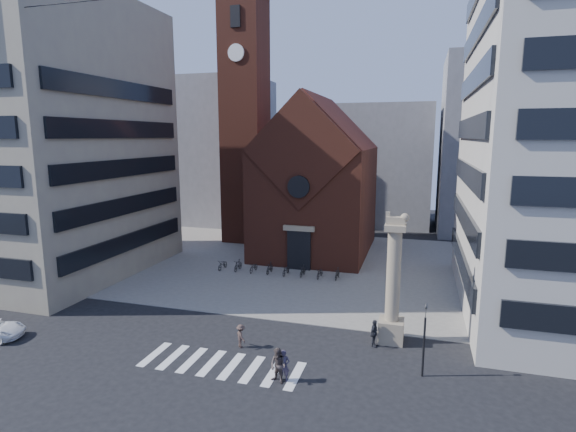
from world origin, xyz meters
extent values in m
plane|color=black|center=(0.00, 0.00, 0.00)|extent=(120.00, 120.00, 0.00)
cube|color=gray|center=(0.00, 19.00, 0.03)|extent=(46.00, 30.00, 0.05)
cube|color=maroon|center=(0.00, 25.00, 6.00)|extent=(12.00, 16.00, 12.00)
cube|color=maroon|center=(0.00, 25.40, 12.00)|extent=(12.00, 15.40, 12.00)
cube|color=maroon|center=(0.00, 17.05, 12.00)|extent=(11.76, 0.50, 11.76)
cylinder|color=black|center=(0.00, 16.60, 8.50)|extent=(2.20, 0.30, 2.20)
cube|color=black|center=(0.00, 16.85, 2.00)|extent=(2.40, 0.30, 4.00)
cube|color=gray|center=(0.00, 16.80, 4.30)|extent=(3.20, 0.40, 0.50)
cube|color=maroon|center=(-10.00, 28.00, 15.00)|extent=(5.00, 5.00, 30.00)
cylinder|color=white|center=(-10.00, 25.40, 23.00)|extent=(2.00, 0.20, 2.00)
cube|color=black|center=(-10.00, 25.40, 27.00)|extent=(1.20, 0.20, 2.40)
cube|color=gray|center=(-24.00, 10.00, 13.00)|extent=(18.00, 20.00, 26.00)
cube|color=gray|center=(-20.00, 40.00, 11.00)|extent=(16.00, 14.00, 22.00)
cube|color=gray|center=(6.00, 45.00, 9.00)|extent=(14.00, 12.00, 18.00)
cube|color=gray|center=(22.00, 42.00, 12.00)|extent=(16.00, 14.00, 24.00)
cube|color=gray|center=(10.00, 3.00, 0.75)|extent=(1.60, 1.60, 1.50)
cylinder|color=gray|center=(10.00, 3.00, 4.50)|extent=(0.90, 0.90, 6.00)
cube|color=gray|center=(10.00, 3.00, 7.70)|extent=(1.30, 1.30, 0.40)
cube|color=gray|center=(10.00, 3.00, 8.10)|extent=(1.20, 0.50, 0.55)
sphere|color=gray|center=(10.55, 3.00, 8.35)|extent=(0.56, 0.56, 0.56)
cube|color=gray|center=(9.50, 3.00, 8.50)|extent=(0.25, 0.15, 0.35)
cylinder|color=black|center=(12.00, -1.00, 1.75)|extent=(0.12, 0.12, 3.50)
imported|color=black|center=(12.00, -1.00, 3.90)|extent=(0.13, 0.16, 0.80)
imported|color=#393043|center=(4.63, -3.68, 0.90)|extent=(0.73, 0.55, 1.80)
imported|color=#4E423E|center=(4.38, -3.92, 0.99)|extent=(1.16, 1.03, 1.98)
imported|color=#26272E|center=(9.00, 1.92, 0.90)|extent=(0.71, 1.13, 1.80)
imported|color=#43322D|center=(0.81, -0.60, 0.77)|extent=(1.11, 1.10, 1.53)
imported|color=black|center=(-7.46, 14.76, 0.54)|extent=(0.72, 1.88, 0.98)
imported|color=black|center=(-5.78, 14.76, 0.59)|extent=(0.58, 1.82, 1.08)
imported|color=black|center=(-4.10, 14.76, 0.54)|extent=(0.72, 1.88, 0.98)
imported|color=black|center=(-2.42, 14.76, 0.59)|extent=(0.58, 1.82, 1.08)
imported|color=black|center=(-0.73, 14.76, 0.54)|extent=(0.72, 1.88, 0.98)
imported|color=black|center=(0.95, 14.76, 0.59)|extent=(0.58, 1.82, 1.08)
imported|color=black|center=(2.63, 14.76, 0.54)|extent=(0.72, 1.88, 0.98)
imported|color=black|center=(4.31, 14.76, 0.59)|extent=(0.58, 1.82, 1.08)
camera|label=1|loc=(11.29, -25.60, 13.39)|focal=28.00mm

